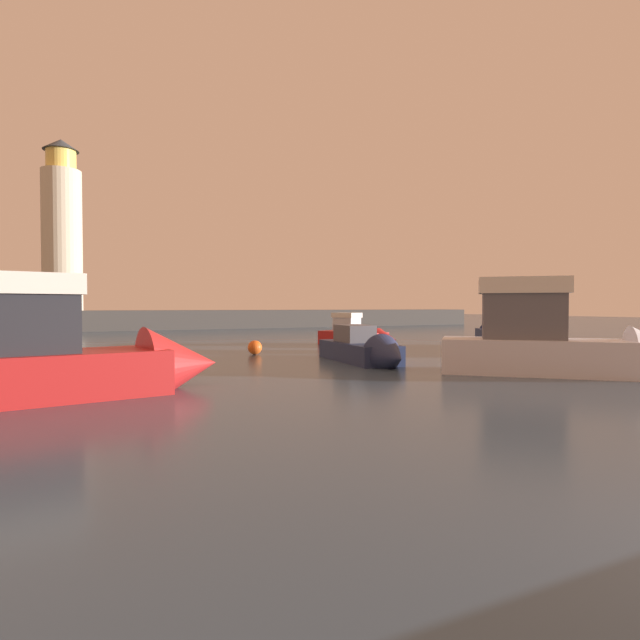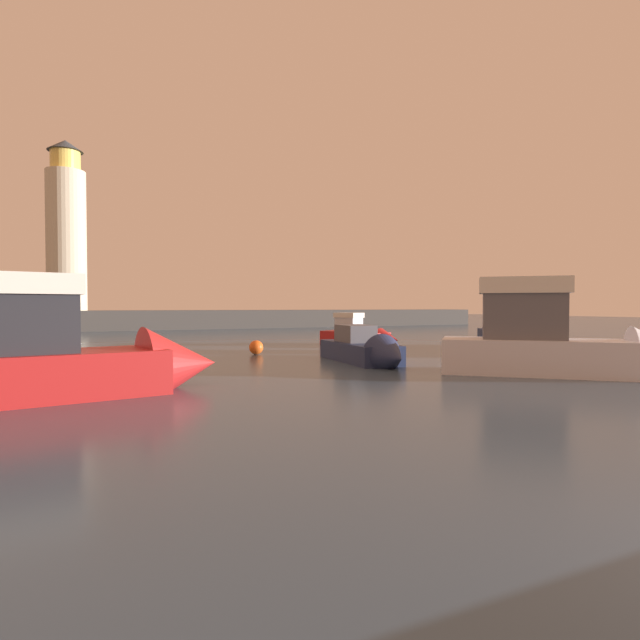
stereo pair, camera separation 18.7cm
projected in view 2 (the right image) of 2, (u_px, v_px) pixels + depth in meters
ground_plane at (207, 350)px, 28.32m from camera, size 220.00×220.00×0.00m
breakwater at (147, 320)px, 53.05m from camera, size 82.67×4.80×2.03m
lighthouse at (66, 230)px, 49.59m from camera, size 3.65×3.65×16.68m
motorboat_0 at (5, 341)px, 24.86m from camera, size 7.24×2.63×3.01m
motorboat_1 at (86, 358)px, 13.76m from camera, size 8.07×3.47×3.75m
motorboat_2 at (369, 351)px, 21.40m from camera, size 2.41×6.51×2.01m
motorboat_3 at (565, 345)px, 17.74m from camera, size 7.58×7.16×3.86m
motorboat_4 at (361, 335)px, 31.09m from camera, size 3.31×5.65×2.23m
motorboat_5 at (506, 335)px, 28.20m from camera, size 6.47×8.25×3.16m
mooring_buoy at (256, 347)px, 25.50m from camera, size 0.72×0.72×0.72m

